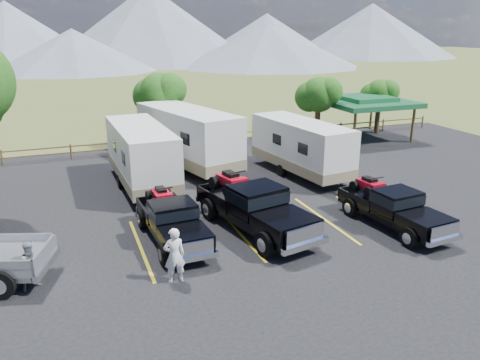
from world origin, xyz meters
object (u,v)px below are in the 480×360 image
object	(u,v)px
pavilion	(365,102)
trailer_center	(188,138)
rig_center	(253,206)
rig_right	(392,206)
trailer_left	(141,156)
trailer_right	(301,147)
person_a	(174,256)
rig_left	(172,219)
person_b	(32,265)

from	to	relation	value
pavilion	trailer_center	distance (m)	14.90
rig_center	rig_right	xyz separation A→B (m)	(5.56, -1.74, -0.17)
trailer_left	trailer_right	distance (m)	8.79
person_a	trailer_right	bearing A→B (deg)	-136.29
pavilion	rig_left	size ratio (longest dim) A/B	1.12
trailer_center	trailer_right	distance (m)	6.61
pavilion	rig_center	distance (m)	19.33
rig_right	person_b	world-z (taller)	rig_right
rig_left	trailer_right	bearing A→B (deg)	31.07
trailer_right	rig_left	bearing A→B (deg)	-153.39
rig_center	rig_right	world-z (taller)	rig_center
person_b	trailer_left	bearing A→B (deg)	32.60
person_b	rig_center	bearing A→B (deg)	-16.24
person_a	pavilion	bearing A→B (deg)	-139.61
pavilion	person_b	world-z (taller)	pavilion
trailer_right	rig_center	bearing A→B (deg)	-138.81
rig_right	trailer_right	distance (m)	7.91
trailer_center	person_a	xyz separation A→B (m)	(-3.81, -12.67, -0.88)
rig_left	person_a	world-z (taller)	person_a
rig_left	person_b	distance (m)	5.34
trailer_left	trailer_right	size ratio (longest dim) A/B	1.05
rig_center	pavilion	bearing A→B (deg)	29.94
rig_right	trailer_left	size ratio (longest dim) A/B	0.60
rig_left	trailer_left	world-z (taller)	trailer_left
rig_right	rig_center	bearing A→B (deg)	157.51
pavilion	trailer_center	xyz separation A→B (m)	(-14.52, -3.22, -0.90)
rig_right	trailer_right	bearing A→B (deg)	86.14
rig_center	trailer_right	xyz separation A→B (m)	(5.39, 6.13, 0.56)
rig_right	trailer_left	xyz separation A→B (m)	(-8.90, 8.90, 0.81)
rig_left	person_a	distance (m)	3.29
pavilion	rig_right	xyz separation A→B (m)	(-8.77, -14.61, -1.87)
trailer_left	person_a	xyz separation A→B (m)	(-0.68, -10.18, -0.73)
person_b	rig_right	bearing A→B (deg)	-28.07
pavilion	rig_left	bearing A→B (deg)	-144.41
rig_center	trailer_right	distance (m)	8.19
rig_right	person_a	distance (m)	9.66
rig_center	person_b	world-z (taller)	rig_center
rig_center	trailer_left	distance (m)	7.92
rig_left	trailer_center	distance (m)	10.01
rig_left	trailer_center	size ratio (longest dim) A/B	0.55
person_b	rig_left	bearing A→B (deg)	-6.63
pavilion	trailer_left	distance (m)	18.59
rig_center	trailer_left	bearing A→B (deg)	102.98
rig_center	rig_left	bearing A→B (deg)	164.53
person_b	pavilion	bearing A→B (deg)	4.73
rig_right	person_b	distance (m)	13.90
trailer_left	person_a	world-z (taller)	trailer_left
pavilion	trailer_left	xyz separation A→B (m)	(-17.66, -5.71, -1.06)
trailer_left	trailer_center	size ratio (longest dim) A/B	0.92
rig_right	pavilion	bearing A→B (deg)	53.96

